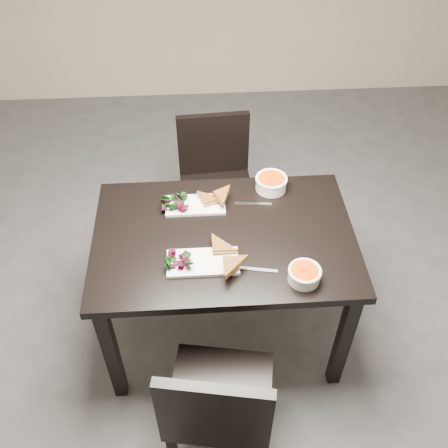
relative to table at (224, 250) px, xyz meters
name	(u,v)px	position (x,y,z in m)	size (l,w,h in m)	color
ground	(269,320)	(0.26, 0.04, -0.65)	(5.00, 5.00, 0.00)	#47474C
table	(224,250)	(0.00, 0.00, 0.00)	(1.20, 0.80, 0.75)	black
chair_near	(218,407)	(-0.07, -0.69, -0.17)	(0.49, 0.49, 0.85)	black
chair_far	(216,178)	(0.00, 0.73, -0.17)	(0.45, 0.45, 0.85)	black
plate_near	(203,262)	(-0.10, -0.17, 0.11)	(0.31, 0.16, 0.02)	white
sandwich_near	(218,254)	(-0.04, -0.15, 0.14)	(0.16, 0.12, 0.05)	#94511F
salad_near	(179,259)	(-0.20, -0.17, 0.14)	(0.10, 0.09, 0.04)	black
soup_bowl_near	(304,274)	(0.32, -0.28, 0.13)	(0.14, 0.14, 0.06)	white
cutlery_near	(257,269)	(0.13, -0.22, 0.10)	(0.18, 0.02, 0.00)	silver
plate_far	(195,205)	(-0.13, 0.20, 0.11)	(0.29, 0.14, 0.01)	white
sandwich_far	(209,202)	(-0.06, 0.19, 0.14)	(0.14, 0.11, 0.05)	#94511F
salad_far	(174,202)	(-0.23, 0.20, 0.13)	(0.09, 0.08, 0.04)	black
soup_bowl_far	(271,182)	(0.25, 0.31, 0.14)	(0.16, 0.16, 0.07)	white
cutlery_far	(253,204)	(0.15, 0.20, 0.10)	(0.18, 0.02, 0.00)	silver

